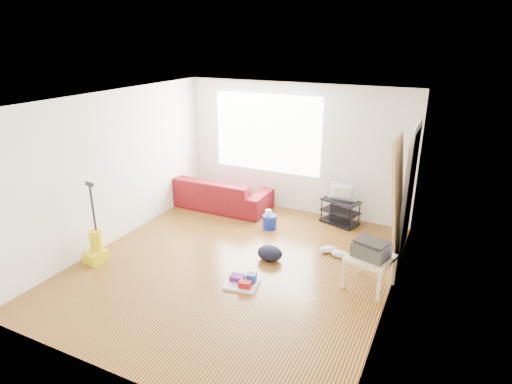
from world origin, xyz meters
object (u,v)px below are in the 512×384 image
at_px(backpack, 270,260).
at_px(vacuum, 96,247).
at_px(sofa, 219,207).
at_px(cleaning_tray, 243,282).
at_px(bucket, 270,228).
at_px(side_table, 370,261).
at_px(tv_stand, 340,212).

relative_size(backpack, vacuum, 0.32).
bearing_deg(sofa, cleaning_tray, 127.05).
distance_m(bucket, cleaning_tray, 1.94).
distance_m(cleaning_tray, vacuum, 2.40).
bearing_deg(side_table, bucket, 150.56).
height_order(cleaning_tray, backpack, cleaning_tray).
bearing_deg(cleaning_tray, vacuum, -171.08).
relative_size(cleaning_tray, backpack, 1.26).
xyz_separation_m(backpack, vacuum, (-2.41, -1.20, 0.24)).
xyz_separation_m(side_table, cleaning_tray, (-1.59, -0.75, -0.34)).
relative_size(tv_stand, bucket, 2.98).
bearing_deg(backpack, cleaning_tray, -88.18).
bearing_deg(bucket, vacuum, -130.57).
bearing_deg(backpack, bucket, 119.13).
relative_size(sofa, cleaning_tray, 4.16).
distance_m(side_table, backpack, 1.59).
height_order(sofa, backpack, sofa).
xyz_separation_m(sofa, bucket, (1.37, -0.49, 0.00)).
relative_size(side_table, backpack, 1.67).
distance_m(sofa, tv_stand, 2.48).
xyz_separation_m(side_table, backpack, (-1.54, 0.08, -0.39)).
xyz_separation_m(side_table, vacuum, (-3.95, -1.12, -0.15)).
bearing_deg(side_table, backpack, 177.01).
height_order(side_table, backpack, side_table).
height_order(sofa, bucket, sofa).
bearing_deg(sofa, side_table, 154.26).
distance_m(backpack, vacuum, 2.70).
relative_size(bucket, backpack, 0.62).
distance_m(tv_stand, side_table, 2.12).
bearing_deg(tv_stand, vacuum, -117.59).
xyz_separation_m(tv_stand, side_table, (0.93, -1.90, 0.15)).
bearing_deg(vacuum, side_table, 24.52).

